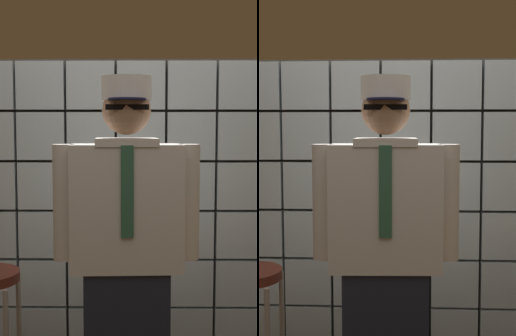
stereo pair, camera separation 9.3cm
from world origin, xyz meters
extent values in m
cube|color=silver|center=(-0.64, 1.26, 0.15)|extent=(0.30, 0.08, 0.30)
cube|color=silver|center=(-0.32, 1.26, 0.15)|extent=(0.30, 0.08, 0.30)
cube|color=silver|center=(0.00, 1.26, 0.15)|extent=(0.30, 0.08, 0.30)
cube|color=silver|center=(0.32, 1.26, 0.15)|extent=(0.30, 0.08, 0.30)
cube|color=silver|center=(0.64, 1.26, 0.15)|extent=(0.30, 0.08, 0.30)
cube|color=silver|center=(-0.64, 1.26, 0.47)|extent=(0.30, 0.08, 0.30)
cube|color=silver|center=(-0.32, 1.26, 0.47)|extent=(0.30, 0.08, 0.30)
cube|color=silver|center=(0.00, 1.26, 0.47)|extent=(0.30, 0.08, 0.30)
cube|color=silver|center=(0.32, 1.26, 0.47)|extent=(0.30, 0.08, 0.30)
cube|color=silver|center=(0.64, 1.26, 0.47)|extent=(0.30, 0.08, 0.30)
cube|color=silver|center=(-0.64, 1.26, 0.79)|extent=(0.30, 0.08, 0.30)
cube|color=silver|center=(-0.32, 1.26, 0.79)|extent=(0.30, 0.08, 0.30)
cube|color=silver|center=(0.00, 1.26, 0.79)|extent=(0.30, 0.08, 0.30)
cube|color=silver|center=(0.32, 1.26, 0.79)|extent=(0.30, 0.08, 0.30)
cube|color=silver|center=(0.64, 1.26, 0.79)|extent=(0.30, 0.08, 0.30)
cube|color=silver|center=(-0.64, 1.26, 1.10)|extent=(0.30, 0.08, 0.30)
cube|color=silver|center=(-0.32, 1.26, 1.10)|extent=(0.30, 0.08, 0.30)
cube|color=silver|center=(0.00, 1.26, 1.10)|extent=(0.30, 0.08, 0.30)
cube|color=silver|center=(0.32, 1.26, 1.10)|extent=(0.30, 0.08, 0.30)
cube|color=silver|center=(0.64, 1.26, 1.10)|extent=(0.30, 0.08, 0.30)
cube|color=silver|center=(-0.64, 1.26, 1.42)|extent=(0.30, 0.08, 0.30)
cube|color=silver|center=(-0.32, 1.26, 1.42)|extent=(0.30, 0.08, 0.30)
cube|color=silver|center=(0.00, 1.26, 1.42)|extent=(0.30, 0.08, 0.30)
cube|color=silver|center=(0.32, 1.26, 1.42)|extent=(0.30, 0.08, 0.30)
cube|color=silver|center=(0.64, 1.26, 1.42)|extent=(0.30, 0.08, 0.30)
cube|color=silver|center=(-0.64, 1.26, 1.74)|extent=(0.30, 0.08, 0.30)
cube|color=silver|center=(-0.32, 1.26, 1.74)|extent=(0.30, 0.08, 0.30)
cube|color=silver|center=(0.00, 1.26, 1.74)|extent=(0.30, 0.08, 0.30)
cube|color=silver|center=(0.32, 1.26, 1.74)|extent=(0.30, 0.08, 0.30)
cube|color=silver|center=(0.64, 1.26, 1.74)|extent=(0.30, 0.08, 0.30)
cube|color=#38332D|center=(0.00, 1.32, 0.94)|extent=(2.25, 0.02, 1.93)
cube|color=silver|center=(-0.08, 0.38, 1.11)|extent=(0.52, 0.24, 0.58)
cube|color=#33664C|center=(-0.07, 0.27, 1.20)|extent=(0.06, 0.01, 0.41)
cube|color=silver|center=(-0.08, 0.38, 1.41)|extent=(0.29, 0.24, 0.04)
sphere|color=tan|center=(-0.08, 0.38, 1.56)|extent=(0.22, 0.22, 0.22)
ellipsoid|color=black|center=(-0.08, 0.33, 1.52)|extent=(0.15, 0.08, 0.10)
cube|color=black|center=(-0.08, 0.28, 1.57)|extent=(0.19, 0.02, 0.02)
cylinder|color=#191E47|center=(-0.08, 0.30, 1.60)|extent=(0.17, 0.17, 0.01)
cylinder|color=white|center=(-0.08, 0.38, 1.66)|extent=(0.23, 0.23, 0.11)
cylinder|color=silver|center=(0.21, 0.39, 1.13)|extent=(0.11, 0.11, 0.53)
cylinder|color=silver|center=(-0.37, 0.37, 1.13)|extent=(0.11, 0.11, 0.53)
cylinder|color=#A59E93|center=(-0.67, 0.73, 0.34)|extent=(0.03, 0.03, 0.69)
camera|label=1|loc=(-0.05, -1.84, 1.49)|focal=52.08mm
camera|label=2|loc=(0.04, -1.84, 1.49)|focal=52.08mm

